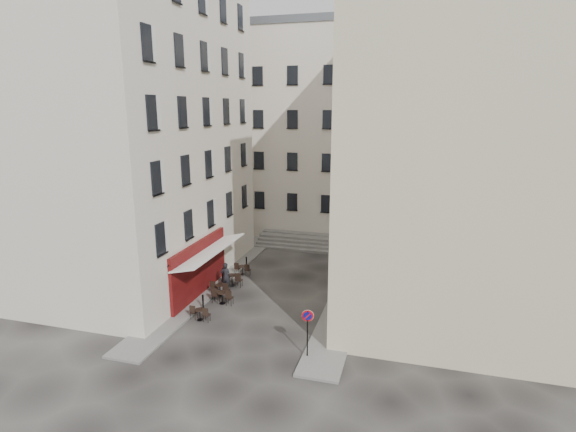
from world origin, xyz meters
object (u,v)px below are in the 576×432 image
(bistro_table_a, at_px, (200,313))
(bistro_table_b, at_px, (223,296))
(no_parking_sign, at_px, (307,324))
(pedestrian, at_px, (226,276))

(bistro_table_a, relative_size, bistro_table_b, 0.87)
(bistro_table_a, bearing_deg, no_parking_sign, -17.94)
(no_parking_sign, bearing_deg, pedestrian, 124.30)
(bistro_table_b, height_order, pedestrian, pedestrian)
(bistro_table_a, height_order, bistro_table_b, bistro_table_b)
(no_parking_sign, distance_m, pedestrian, 9.53)
(no_parking_sign, bearing_deg, bistro_table_b, 132.03)
(bistro_table_a, distance_m, pedestrian, 4.41)
(no_parking_sign, distance_m, bistro_table_b, 7.77)
(no_parking_sign, height_order, bistro_table_a, no_parking_sign)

